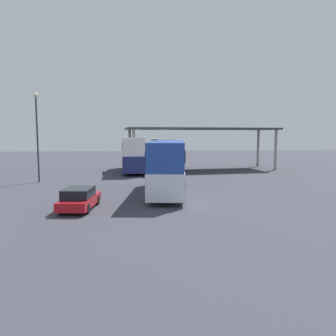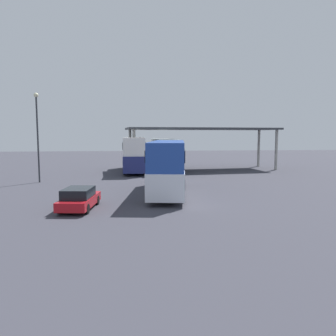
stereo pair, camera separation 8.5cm
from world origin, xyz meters
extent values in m
plane|color=#383942|center=(0.00, 0.00, 0.00)|extent=(140.00, 140.00, 0.00)
cube|color=silver|center=(-0.30, 3.86, 1.25)|extent=(3.96, 10.88, 1.80)
cube|color=#1F4197|center=(-0.30, 3.86, 3.12)|extent=(3.86, 10.66, 1.95)
cube|color=black|center=(-0.30, 3.86, 1.46)|extent=(3.94, 10.46, 0.61)
cube|color=black|center=(-0.30, 3.86, 3.22)|extent=(3.94, 10.46, 0.78)
cube|color=black|center=(0.43, 9.08, 1.52)|extent=(2.13, 0.40, 1.08)
cube|color=orange|center=(0.43, 9.08, 2.38)|extent=(1.75, 0.32, 0.36)
cylinder|color=black|center=(-0.97, 7.29, 0.50)|extent=(0.42, 1.03, 1.00)
cylinder|color=black|center=(1.28, 6.97, 0.50)|extent=(0.42, 1.03, 1.00)
cylinder|color=black|center=(-1.89, 0.76, 0.50)|extent=(0.42, 1.03, 1.00)
cylinder|color=black|center=(0.36, 0.44, 0.50)|extent=(0.42, 1.03, 1.00)
cube|color=#B1141C|center=(-6.34, -0.98, 0.49)|extent=(2.23, 4.22, 0.55)
cube|color=black|center=(-6.36, -1.18, 1.06)|extent=(1.87, 2.40, 0.58)
cylinder|color=black|center=(-6.98, 0.35, 0.30)|extent=(0.27, 0.62, 0.60)
cylinder|color=black|center=(-5.39, 0.16, 0.30)|extent=(0.27, 0.62, 0.60)
cylinder|color=black|center=(-7.28, -2.13, 0.30)|extent=(0.27, 0.62, 0.60)
cylinder|color=black|center=(-5.69, -2.32, 0.30)|extent=(0.27, 0.62, 0.60)
cube|color=navy|center=(-3.03, 19.13, 1.29)|extent=(2.66, 10.55, 1.87)
cube|color=white|center=(-3.03, 19.13, 3.24)|extent=(2.58, 10.34, 2.03)
cube|color=black|center=(-3.03, 19.13, 1.51)|extent=(2.69, 10.13, 0.64)
cube|color=black|center=(-3.03, 19.13, 3.34)|extent=(2.69, 10.13, 0.81)
cube|color=black|center=(-3.11, 24.34, 1.57)|extent=(2.13, 0.13, 1.12)
cube|color=orange|center=(-3.11, 24.34, 2.47)|extent=(1.76, 0.10, 0.36)
cylinder|color=black|center=(-4.21, 22.38, 0.50)|extent=(0.29, 1.00, 1.00)
cylinder|color=black|center=(-1.94, 22.41, 0.50)|extent=(0.29, 1.00, 1.00)
cylinder|color=black|center=(-4.12, 15.85, 0.50)|extent=(0.29, 1.00, 1.00)
cylinder|color=black|center=(-1.85, 15.89, 0.50)|extent=(0.29, 1.00, 1.00)
cube|color=navy|center=(0.84, 20.08, 1.23)|extent=(2.93, 10.59, 1.77)
cube|color=white|center=(0.84, 20.08, 3.07)|extent=(2.85, 10.37, 1.91)
cube|color=black|center=(0.84, 20.08, 1.44)|extent=(2.95, 10.17, 0.60)
cube|color=black|center=(0.84, 20.08, 3.17)|extent=(2.95, 10.17, 0.77)
cube|color=black|center=(0.62, 25.27, 1.50)|extent=(2.11, 0.19, 1.06)
cube|color=orange|center=(0.62, 25.27, 2.35)|extent=(1.74, 0.15, 0.36)
cylinder|color=black|center=(-0.42, 23.28, 0.50)|extent=(0.32, 1.01, 1.00)
cylinder|color=black|center=(1.82, 23.38, 0.50)|extent=(0.32, 1.01, 1.00)
cylinder|color=black|center=(-0.14, 16.78, 0.50)|extent=(0.32, 1.01, 1.00)
cylinder|color=black|center=(2.10, 16.88, 0.50)|extent=(0.32, 1.01, 1.00)
cube|color=#33353A|center=(5.97, 20.58, 5.35)|extent=(20.31, 8.13, 0.25)
cylinder|color=#9E9B93|center=(14.92, 23.98, 2.61)|extent=(0.36, 0.36, 5.23)
cylinder|color=#9E9B93|center=(15.46, 19.29, 2.61)|extent=(0.36, 0.36, 5.23)
cylinder|color=#9E9B93|center=(-3.52, 21.87, 2.61)|extent=(0.36, 0.36, 5.23)
cylinder|color=#9E9B93|center=(-2.99, 17.18, 2.61)|extent=(0.36, 0.36, 5.23)
cylinder|color=#33353A|center=(-12.12, 10.89, 4.09)|extent=(0.16, 0.16, 8.17)
sphere|color=beige|center=(-12.12, 10.89, 8.32)|extent=(0.44, 0.44, 0.44)
camera|label=1|loc=(-2.92, -21.20, 4.63)|focal=34.56mm
camera|label=2|loc=(-2.84, -21.21, 4.63)|focal=34.56mm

